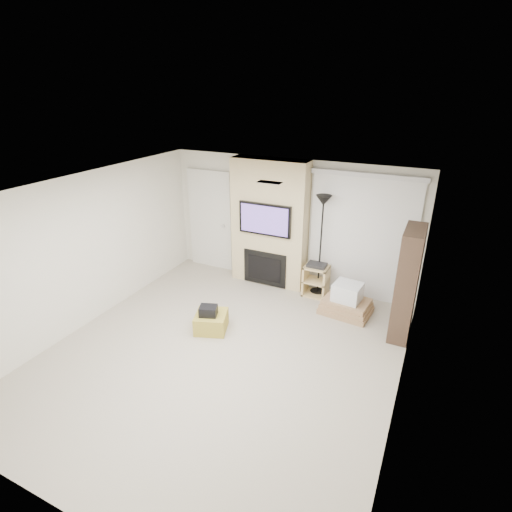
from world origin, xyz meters
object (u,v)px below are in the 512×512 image
at_px(floor_lamp, 322,218).
at_px(bookshelf, 407,284).
at_px(ottoman, 211,322).
at_px(av_stand, 316,279).
at_px(box_stack, 346,302).

bearing_deg(floor_lamp, bookshelf, -24.54).
height_order(ottoman, av_stand, av_stand).
relative_size(floor_lamp, av_stand, 2.94).
bearing_deg(av_stand, bookshelf, -21.10).
bearing_deg(bookshelf, ottoman, -156.09).
bearing_deg(ottoman, box_stack, 38.41).
distance_m(ottoman, floor_lamp, 2.71).
height_order(floor_lamp, box_stack, floor_lamp).
xyz_separation_m(ottoman, bookshelf, (2.83, 1.25, 0.75)).
relative_size(ottoman, floor_lamp, 0.26).
relative_size(ottoman, bookshelf, 0.28).
bearing_deg(bookshelf, av_stand, 158.90).
xyz_separation_m(ottoman, floor_lamp, (1.20, 2.00, 1.38)).
distance_m(floor_lamp, bookshelf, 1.90).
height_order(av_stand, box_stack, av_stand).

